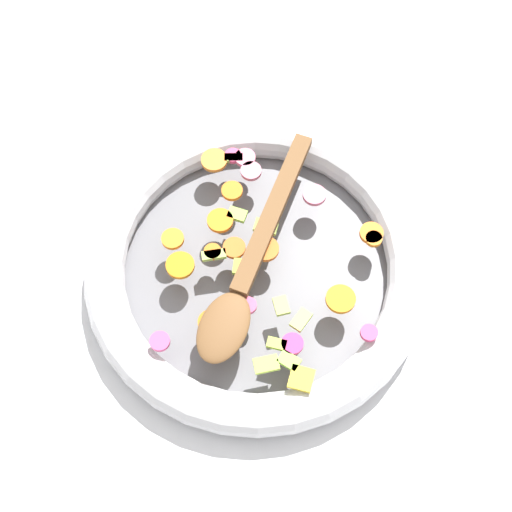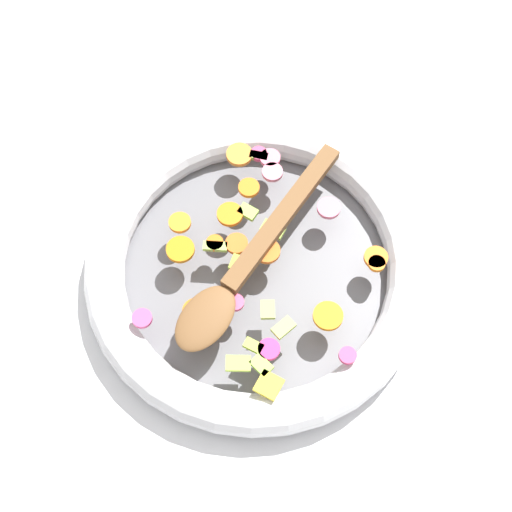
{
  "view_description": "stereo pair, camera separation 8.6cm",
  "coord_description": "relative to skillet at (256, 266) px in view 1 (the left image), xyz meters",
  "views": [
    {
      "loc": [
        0.37,
        -0.08,
        0.83
      ],
      "look_at": [
        0.0,
        0.0,
        0.05
      ],
      "focal_mm": 50.0,
      "sensor_mm": 36.0,
      "label": 1
    },
    {
      "loc": [
        0.37,
        0.01,
        0.83
      ],
      "look_at": [
        0.0,
        0.0,
        0.05
      ],
      "focal_mm": 50.0,
      "sensor_mm": 36.0,
      "label": 2
    }
  ],
  "objects": [
    {
      "name": "wooden_spoon",
      "position": [
        0.02,
        -0.01,
        0.04
      ],
      "size": [
        0.29,
        0.21,
        0.01
      ],
      "color": "brown",
      "rests_on": "chopped_vegetables"
    },
    {
      "name": "skillet",
      "position": [
        0.0,
        0.0,
        0.0
      ],
      "size": [
        0.43,
        0.43,
        0.05
      ],
      "color": "slate",
      "rests_on": "ground_plane"
    },
    {
      "name": "ground_plane",
      "position": [
        0.0,
        0.0,
        -0.02
      ],
      "size": [
        4.0,
        4.0,
        0.0
      ],
      "primitive_type": "plane",
      "color": "silver"
    },
    {
      "name": "chopped_vegetables",
      "position": [
        -0.0,
        0.0,
        0.03
      ],
      "size": [
        0.34,
        0.3,
        0.01
      ],
      "color": "orange",
      "rests_on": "skillet"
    }
  ]
}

